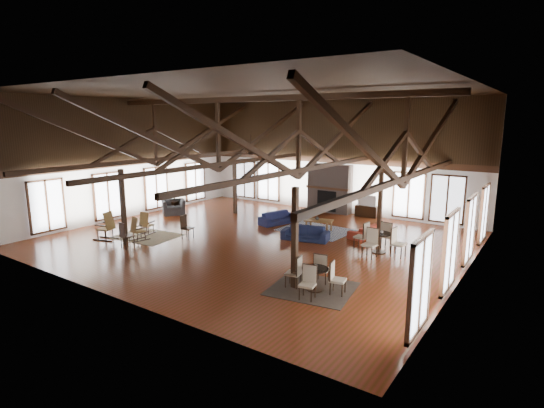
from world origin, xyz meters
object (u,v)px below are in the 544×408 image
Objects in this scene: sofa_orange at (364,231)px; tv_console at (367,211)px; coffee_table at (319,221)px; sofa_navy_front at (305,233)px; armchair at (173,207)px; sofa_navy_left at (278,218)px; cafe_table_near at (315,275)px; cafe_table_far at (379,239)px.

tv_console reaches higher than sofa_orange.
sofa_orange is 2.15m from coffee_table.
coffee_table is (-2.14, -0.15, 0.18)m from sofa_orange.
sofa_navy_front is 2.64m from sofa_orange.
armchair is at bearing 173.94° from coffee_table.
armchair is at bearing -72.70° from sofa_orange.
tv_console reaches higher than sofa_navy_left.
sofa_orange is 6.48m from cafe_table_near.
coffee_table is at bearing 154.43° from cafe_table_far.
sofa_navy_front is at bearing -107.54° from sofa_navy_left.
sofa_navy_front is 1.01× the size of sofa_navy_left.
sofa_navy_front reaches higher than sofa_orange.
cafe_table_near is (1.08, -6.38, 0.23)m from sofa_orange.
tv_console reaches higher than sofa_navy_front.
armchair is at bearing 120.74° from sofa_navy_left.
coffee_table is 0.67× the size of cafe_table_far.
sofa_navy_left is 2.21m from coffee_table.
cafe_table_far is (3.47, -1.66, 0.11)m from coffee_table.
sofa_navy_left is 5.92m from cafe_table_far.
sofa_navy_front is 5.63m from tv_console.
sofa_navy_front is at bearing -94.43° from tv_console.
cafe_table_near is at bearing -93.09° from cafe_table_far.
coffee_table is 0.74× the size of cafe_table_near.
coffee_table is at bearing -43.71° from armchair.
cafe_table_near is at bearing 18.30° from sofa_orange.
sofa_navy_left is 1.66× the size of armchair.
armchair is at bearing -148.99° from tv_console.
sofa_navy_left is 1.14× the size of sofa_orange.
sofa_orange is 10.26m from armchair.
cafe_table_near is 4.58m from cafe_table_far.
cafe_table_far reaches higher than sofa_navy_front.
coffee_table is 3.94m from tv_console.
sofa_navy_left is at bearing -79.33° from sofa_orange.
sofa_orange is at bearing -69.32° from tv_console.
sofa_navy_left is 5.96m from armchair.
cafe_table_far is at bearing -89.04° from sofa_navy_left.
cafe_table_far is at bearing -41.42° from coffee_table.
armchair is (-8.30, 0.36, 0.09)m from sofa_navy_front.
armchair is (-5.80, -1.39, 0.10)m from sofa_navy_left.
cafe_table_far reaches higher than tv_console.
tv_console is (2.94, 3.87, 0.01)m from sofa_navy_left.
sofa_navy_left is at bearing 131.04° from cafe_table_near.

